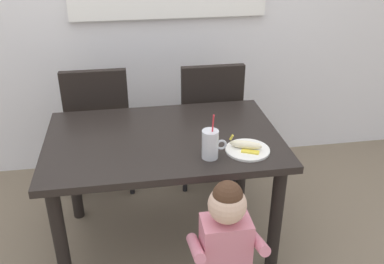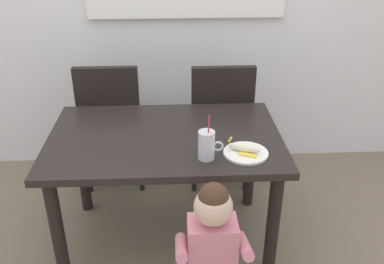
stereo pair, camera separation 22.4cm
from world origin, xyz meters
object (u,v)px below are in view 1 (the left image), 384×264
Objects in this scene: peeled_banana at (246,145)px; dining_chair_left at (99,123)px; dining_table at (164,154)px; toddler_standing at (226,241)px; milk_cup at (210,146)px; dining_chair_right at (208,117)px; snack_plate at (248,150)px.

dining_chair_left is at bearing 132.24° from peeled_banana.
peeled_banana is at bearing 132.24° from dining_chair_left.
dining_table is 7.44× the size of peeled_banana.
dining_chair_left is 1.42m from toddler_standing.
milk_cup is at bearing 89.86° from toddler_standing.
toddler_standing is 0.52m from peeled_banana.
dining_table is at bearing 129.21° from milk_cup.
dining_table is 1.53× the size of toddler_standing.
peeled_banana is (0.79, -0.87, 0.23)m from dining_chair_left.
dining_chair_right is at bearing 177.74° from dining_chair_left.
dining_chair_left is 0.77m from dining_chair_right.
dining_table is 0.49m from snack_plate.
dining_chair_left reaches higher than toddler_standing.
peeled_banana is (0.20, 0.42, 0.25)m from toddler_standing.
toddler_standing reaches higher than dining_table.
dining_table is at bearing 108.31° from toddler_standing.
toddler_standing is at bearing -115.40° from peeled_banana.
toddler_standing is (-0.17, -1.26, -0.02)m from dining_chair_right.
milk_cup reaches higher than peeled_banana.
snack_plate is (0.20, 0.41, 0.22)m from toddler_standing.
dining_table is at bearing 151.68° from peeled_banana.
milk_cup is at bearing 123.16° from dining_chair_left.
toddler_standing is 3.64× the size of snack_plate.
dining_chair_left is (-0.38, 0.65, -0.09)m from dining_table.
toddler_standing reaches higher than peeled_banana.
toddler_standing is (0.21, -0.64, -0.11)m from dining_table.
milk_cup is at bearing -171.20° from snack_plate.
dining_chair_left is at bearing 120.50° from dining_table.
dining_table is 0.38m from milk_cup.
toddler_standing is 0.51m from snack_plate.
dining_chair_left is 5.55× the size of peeled_banana.
milk_cup is (0.21, -0.26, 0.18)m from dining_table.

